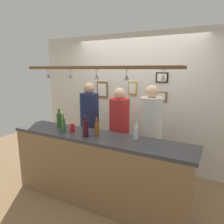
% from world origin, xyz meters
% --- Properties ---
extents(ground_plane, '(8.00, 8.00, 0.00)m').
position_xyz_m(ground_plane, '(0.00, 0.00, 0.00)').
color(ground_plane, olive).
extents(back_wall, '(4.40, 0.06, 2.60)m').
position_xyz_m(back_wall, '(0.00, 1.10, 1.30)').
color(back_wall, silver).
rests_on(back_wall, ground_plane).
extents(bar_counter, '(2.70, 0.55, 1.01)m').
position_xyz_m(bar_counter, '(0.00, -0.50, 0.68)').
color(bar_counter, '#38383D').
rests_on(bar_counter, ground_plane).
extents(overhead_glass_rack, '(2.20, 0.36, 0.04)m').
position_xyz_m(overhead_glass_rack, '(0.00, -0.30, 1.95)').
color(overhead_glass_rack, brown).
extents(hanging_wineglass_far_left, '(0.07, 0.07, 0.13)m').
position_xyz_m(hanging_wineglass_far_left, '(-0.87, -0.33, 1.83)').
color(hanging_wineglass_far_left, silver).
rests_on(hanging_wineglass_far_left, overhead_glass_rack).
extents(hanging_wineglass_left, '(0.07, 0.07, 0.13)m').
position_xyz_m(hanging_wineglass_left, '(-0.43, -0.35, 1.83)').
color(hanging_wineglass_left, silver).
rests_on(hanging_wineglass_left, overhead_glass_rack).
extents(hanging_wineglass_center_left, '(0.07, 0.07, 0.13)m').
position_xyz_m(hanging_wineglass_center_left, '(0.01, -0.36, 1.83)').
color(hanging_wineglass_center_left, silver).
rests_on(hanging_wineglass_center_left, overhead_glass_rack).
extents(hanging_wineglass_center, '(0.07, 0.07, 0.13)m').
position_xyz_m(hanging_wineglass_center, '(0.43, -0.33, 1.83)').
color(hanging_wineglass_center, silver).
rests_on(hanging_wineglass_center, overhead_glass_rack).
extents(hanging_wineglass_center_right, '(0.07, 0.07, 0.13)m').
position_xyz_m(hanging_wineglass_center_right, '(0.89, -0.36, 1.83)').
color(hanging_wineglass_center_right, silver).
rests_on(hanging_wineglass_center_right, overhead_glass_rack).
extents(person_left_navy_shirt, '(0.34, 0.34, 1.69)m').
position_xyz_m(person_left_navy_shirt, '(-0.59, 0.35, 1.02)').
color(person_left_navy_shirt, '#2D334C').
rests_on(person_left_navy_shirt, ground_plane).
extents(person_middle_red_shirt, '(0.34, 0.34, 1.63)m').
position_xyz_m(person_middle_red_shirt, '(0.01, 0.35, 0.98)').
color(person_middle_red_shirt, '#2D334C').
rests_on(person_middle_red_shirt, ground_plane).
extents(person_right_white_patterned_shirt, '(0.34, 0.34, 1.69)m').
position_xyz_m(person_right_white_patterned_shirt, '(0.55, 0.35, 1.02)').
color(person_right_white_patterned_shirt, '#2D334C').
rests_on(person_right_white_patterned_shirt, ground_plane).
extents(bottle_champagne_green, '(0.08, 0.08, 0.30)m').
position_xyz_m(bottle_champagne_green, '(-0.77, -0.25, 1.13)').
color(bottle_champagne_green, '#2D5623').
rests_on(bottle_champagne_green, bar_counter).
extents(bottle_soda_clear, '(0.06, 0.06, 0.23)m').
position_xyz_m(bottle_soda_clear, '(0.54, -0.23, 1.11)').
color(bottle_soda_clear, silver).
rests_on(bottle_soda_clear, bar_counter).
extents(bottle_beer_amber_tall, '(0.06, 0.06, 0.26)m').
position_xyz_m(bottle_beer_amber_tall, '(0.00, -0.35, 1.11)').
color(bottle_beer_amber_tall, brown).
rests_on(bottle_beer_amber_tall, bar_counter).
extents(bottle_beer_green_import, '(0.06, 0.06, 0.26)m').
position_xyz_m(bottle_beer_green_import, '(-0.54, -0.42, 1.12)').
color(bottle_beer_green_import, '#336B2D').
rests_on(bottle_beer_green_import, bar_counter).
extents(bottle_wine_dark_red, '(0.08, 0.08, 0.30)m').
position_xyz_m(bottle_wine_dark_red, '(-0.12, -0.45, 1.13)').
color(bottle_wine_dark_red, '#380F19').
rests_on(bottle_wine_dark_red, bar_counter).
extents(drink_can, '(0.07, 0.07, 0.12)m').
position_xyz_m(drink_can, '(-0.41, -0.37, 1.07)').
color(drink_can, red).
rests_on(drink_can, bar_counter).
extents(picture_frame_lower_pair, '(0.30, 0.02, 0.18)m').
position_xyz_m(picture_frame_lower_pair, '(0.47, 1.06, 1.43)').
color(picture_frame_lower_pair, brown).
rests_on(picture_frame_lower_pair, back_wall).
extents(picture_frame_upper_small, '(0.22, 0.02, 0.18)m').
position_xyz_m(picture_frame_upper_small, '(0.51, 1.06, 1.78)').
color(picture_frame_upper_small, black).
rests_on(picture_frame_upper_small, back_wall).
extents(picture_frame_caricature, '(0.26, 0.02, 0.34)m').
position_xyz_m(picture_frame_caricature, '(-0.74, 1.06, 1.50)').
color(picture_frame_caricature, brown).
rests_on(picture_frame_caricature, back_wall).
extents(picture_frame_crest, '(0.18, 0.02, 0.26)m').
position_xyz_m(picture_frame_crest, '(-0.06, 1.06, 1.56)').
color(picture_frame_crest, '#B29338').
rests_on(picture_frame_crest, back_wall).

